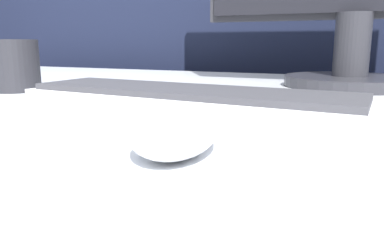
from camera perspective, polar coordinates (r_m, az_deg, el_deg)
name	(u,v)px	position (r m, az deg, el deg)	size (l,w,h in m)	color
partition_panel	(304,91)	(1.15, 16.72, 4.32)	(5.00, 0.03, 1.39)	black
computer_mouse_near	(176,130)	(0.27, -2.50, -1.57)	(0.08, 0.11, 0.04)	white
keyboard	(187,97)	(0.48, -0.82, 3.45)	(0.47, 0.16, 0.02)	silver
mug	(15,66)	(0.70, -25.36, 7.51)	(0.08, 0.08, 0.09)	#232328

